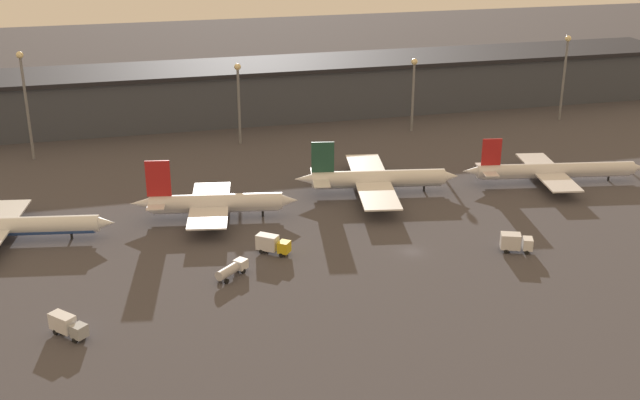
{
  "coord_description": "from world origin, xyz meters",
  "views": [
    {
      "loc": [
        -52.44,
        -132.78,
        66.59
      ],
      "look_at": [
        -14.32,
        16.46,
        6.0
      ],
      "focal_mm": 45.0,
      "sensor_mm": 36.0,
      "label": 1
    }
  ],
  "objects_px": {
    "airplane_1": "(214,203)",
    "service_vehicle_3": "(272,244)",
    "airplane_2": "(376,179)",
    "service_vehicle_2": "(67,325)",
    "airplane_3": "(553,171)",
    "service_vehicle_1": "(232,269)",
    "service_vehicle_0": "(515,242)"
  },
  "relations": [
    {
      "from": "airplane_2",
      "to": "airplane_3",
      "type": "bearing_deg",
      "value": 4.75
    },
    {
      "from": "airplane_2",
      "to": "service_vehicle_3",
      "type": "bearing_deg",
      "value": -128.4
    },
    {
      "from": "airplane_1",
      "to": "service_vehicle_0",
      "type": "distance_m",
      "value": 63.0
    },
    {
      "from": "service_vehicle_1",
      "to": "service_vehicle_3",
      "type": "height_order",
      "value": "service_vehicle_3"
    },
    {
      "from": "service_vehicle_0",
      "to": "service_vehicle_2",
      "type": "height_order",
      "value": "service_vehicle_0"
    },
    {
      "from": "service_vehicle_0",
      "to": "airplane_1",
      "type": "bearing_deg",
      "value": 171.37
    },
    {
      "from": "service_vehicle_0",
      "to": "airplane_3",
      "type": "bearing_deg",
      "value": 72.46
    },
    {
      "from": "airplane_2",
      "to": "service_vehicle_2",
      "type": "xyz_separation_m",
      "value": [
        -67.06,
        -48.55,
        -1.4
      ]
    },
    {
      "from": "service_vehicle_2",
      "to": "service_vehicle_3",
      "type": "relative_size",
      "value": 0.99
    },
    {
      "from": "airplane_1",
      "to": "service_vehicle_3",
      "type": "height_order",
      "value": "airplane_1"
    },
    {
      "from": "airplane_3",
      "to": "service_vehicle_2",
      "type": "height_order",
      "value": "airplane_3"
    },
    {
      "from": "airplane_1",
      "to": "airplane_2",
      "type": "relative_size",
      "value": 0.93
    },
    {
      "from": "service_vehicle_2",
      "to": "service_vehicle_3",
      "type": "height_order",
      "value": "service_vehicle_3"
    },
    {
      "from": "service_vehicle_1",
      "to": "service_vehicle_3",
      "type": "bearing_deg",
      "value": -0.64
    },
    {
      "from": "airplane_3",
      "to": "service_vehicle_2",
      "type": "relative_size",
      "value": 6.71
    },
    {
      "from": "airplane_3",
      "to": "service_vehicle_1",
      "type": "relative_size",
      "value": 6.64
    },
    {
      "from": "airplane_2",
      "to": "service_vehicle_3",
      "type": "height_order",
      "value": "airplane_2"
    },
    {
      "from": "service_vehicle_0",
      "to": "service_vehicle_1",
      "type": "xyz_separation_m",
      "value": [
        -55.06,
        2.71,
        -0.48
      ]
    },
    {
      "from": "airplane_2",
      "to": "airplane_3",
      "type": "height_order",
      "value": "airplane_2"
    },
    {
      "from": "service_vehicle_2",
      "to": "airplane_1",
      "type": "bearing_deg",
      "value": 103.58
    },
    {
      "from": "service_vehicle_1",
      "to": "service_vehicle_2",
      "type": "distance_m",
      "value": 31.42
    },
    {
      "from": "airplane_3",
      "to": "service_vehicle_3",
      "type": "xyz_separation_m",
      "value": [
        -73.1,
        -22.62,
        -0.93
      ]
    },
    {
      "from": "service_vehicle_0",
      "to": "service_vehicle_1",
      "type": "bearing_deg",
      "value": -161.38
    },
    {
      "from": "airplane_2",
      "to": "service_vehicle_2",
      "type": "distance_m",
      "value": 82.8
    },
    {
      "from": "service_vehicle_2",
      "to": "service_vehicle_3",
      "type": "distance_m",
      "value": 43.3
    },
    {
      "from": "airplane_2",
      "to": "service_vehicle_0",
      "type": "xyz_separation_m",
      "value": [
        16.2,
        -37.42,
        -1.31
      ]
    },
    {
      "from": "service_vehicle_1",
      "to": "service_vehicle_2",
      "type": "relative_size",
      "value": 1.01
    },
    {
      "from": "service_vehicle_0",
      "to": "service_vehicle_2",
      "type": "relative_size",
      "value": 1.0
    },
    {
      "from": "airplane_3",
      "to": "service_vehicle_2",
      "type": "xyz_separation_m",
      "value": [
        -110.38,
        -44.64,
        -1.02
      ]
    },
    {
      "from": "service_vehicle_1",
      "to": "service_vehicle_2",
      "type": "xyz_separation_m",
      "value": [
        -28.2,
        -13.85,
        0.38
      ]
    },
    {
      "from": "service_vehicle_2",
      "to": "service_vehicle_0",
      "type": "bearing_deg",
      "value": 55.15
    },
    {
      "from": "airplane_3",
      "to": "service_vehicle_0",
      "type": "distance_m",
      "value": 43.12
    }
  ]
}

